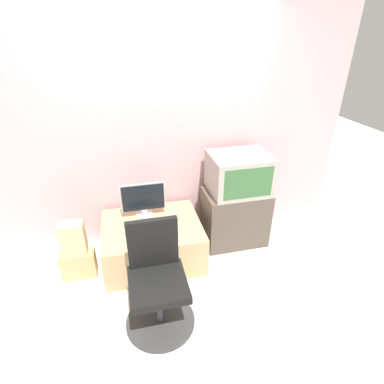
# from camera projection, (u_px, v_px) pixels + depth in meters

# --- Properties ---
(ground_plane) EXTENTS (12.00, 12.00, 0.00)m
(ground_plane) POSITION_uv_depth(u_px,v_px,m) (185.00, 314.00, 2.65)
(ground_plane) COLOR beige
(wall_back) EXTENTS (4.40, 0.05, 2.60)m
(wall_back) POSITION_uv_depth(u_px,v_px,m) (157.00, 129.00, 3.17)
(wall_back) COLOR #CC9EA3
(wall_back) RESTS_ON ground_plane
(desk) EXTENTS (1.02, 0.83, 0.44)m
(desk) POSITION_uv_depth(u_px,v_px,m) (153.00, 241.00, 3.22)
(desk) COLOR tan
(desk) RESTS_ON ground_plane
(side_stand) EXTENTS (0.71, 0.47, 0.65)m
(side_stand) POSITION_uv_depth(u_px,v_px,m) (235.00, 217.00, 3.46)
(side_stand) COLOR #4C4238
(side_stand) RESTS_ON ground_plane
(main_monitor) EXTENTS (0.47, 0.18, 0.39)m
(main_monitor) POSITION_uv_depth(u_px,v_px,m) (143.00, 200.00, 3.18)
(main_monitor) COLOR #B2B2B7
(main_monitor) RESTS_ON desk
(keyboard) EXTENTS (0.29, 0.12, 0.01)m
(keyboard) POSITION_uv_depth(u_px,v_px,m) (145.00, 230.00, 3.02)
(keyboard) COLOR #2D2D2D
(keyboard) RESTS_ON desk
(mouse) EXTENTS (0.07, 0.03, 0.03)m
(mouse) POSITION_uv_depth(u_px,v_px,m) (165.00, 225.00, 3.08)
(mouse) COLOR silver
(mouse) RESTS_ON desk
(crt_tv) EXTENTS (0.64, 0.52, 0.42)m
(crt_tv) POSITION_uv_depth(u_px,v_px,m) (239.00, 173.00, 3.23)
(crt_tv) COLOR gray
(crt_tv) RESTS_ON side_stand
(office_chair) EXTENTS (0.59, 0.59, 0.92)m
(office_chair) POSITION_uv_depth(u_px,v_px,m) (157.00, 286.00, 2.45)
(office_chair) COLOR #333333
(office_chair) RESTS_ON ground_plane
(cardboard_box_lower) EXTENTS (0.33, 0.17, 0.29)m
(cardboard_box_lower) POSITION_uv_depth(u_px,v_px,m) (79.00, 264.00, 3.02)
(cardboard_box_lower) COLOR tan
(cardboard_box_lower) RESTS_ON ground_plane
(cardboard_box_upper) EXTENTS (0.23, 0.15, 0.34)m
(cardboard_box_upper) POSITION_uv_depth(u_px,v_px,m) (73.00, 239.00, 2.87)
(cardboard_box_upper) COLOR #D1B27F
(cardboard_box_upper) RESTS_ON cardboard_box_lower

